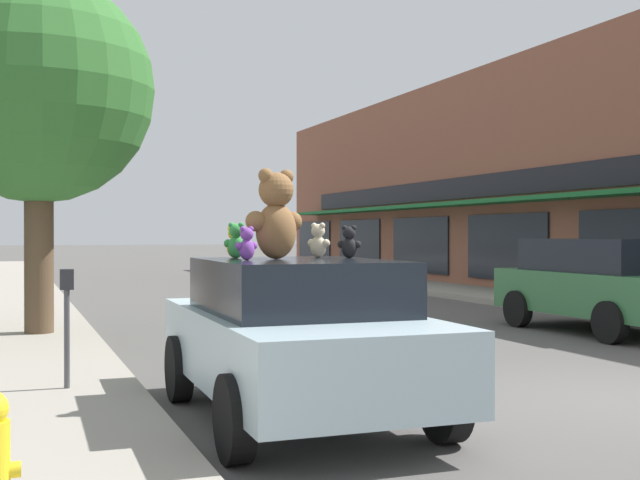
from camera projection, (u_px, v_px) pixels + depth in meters
ground_plane at (635, 399)px, 8.67m from camera, size 260.00×260.00×0.00m
sidewalk_near at (17, 448)px, 6.42m from camera, size 2.57×90.00×0.15m
plush_art_car at (297, 334)px, 7.72m from camera, size 2.11×4.04×1.55m
teddy_bear_giant at (276, 216)px, 7.90m from camera, size 0.68×0.47×0.89m
teddy_bear_cream at (318, 241)px, 8.34m from camera, size 0.23×0.26×0.37m
teddy_bear_black at (349, 242)px, 8.21m from camera, size 0.25×0.20×0.34m
teddy_bear_yellow at (234, 242)px, 8.42m from camera, size 0.23×0.22×0.33m
teddy_bear_purple at (247, 244)px, 7.58m from camera, size 0.24×0.16×0.32m
teddy_bear_green at (236, 241)px, 8.17m from camera, size 0.27×0.23×0.37m
parked_car_far_center at (604, 282)px, 14.60m from camera, size 2.16×4.12×1.71m
street_tree at (39, 90)px, 13.30m from camera, size 3.81×3.81×5.97m
parking_meter at (67, 312)px, 8.53m from camera, size 0.14×0.10×1.27m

